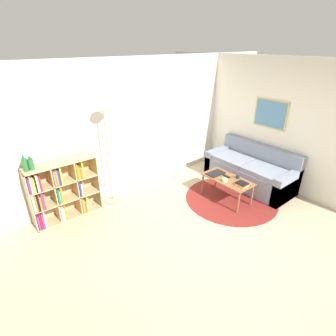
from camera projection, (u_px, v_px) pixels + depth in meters
name	position (u px, v px, depth m)	size (l,w,h in m)	color
ground_plane	(229.00, 249.00, 3.96)	(14.00, 14.00, 0.00)	tan
wall_back	(134.00, 127.00, 5.22)	(7.67, 0.11, 2.60)	silver
wall_right	(260.00, 120.00, 5.62)	(0.08, 5.56, 2.60)	silver
rug	(231.00, 199.00, 5.22)	(1.80, 1.80, 0.01)	maroon
bookshelf	(60.00, 191.00, 4.47)	(1.15, 0.34, 1.05)	tan
floor_lamp	(105.00, 132.00, 4.55)	(0.31, 0.31, 1.83)	gray
couch	(251.00, 171.00, 5.68)	(0.82, 1.87, 0.86)	gray
coffee_table	(227.00, 181.00, 5.06)	(0.49, 0.97, 0.45)	brown
laptop	(216.00, 173.00, 5.21)	(0.37, 0.23, 0.02)	black
bowl	(225.00, 180.00, 4.92)	(0.11, 0.11, 0.05)	#9ED193
book_stack_on_table	(242.00, 184.00, 4.77)	(0.18, 0.20, 0.06)	silver
cup	(238.00, 177.00, 5.02)	(0.07, 0.07, 0.07)	#28282D
remote	(226.00, 176.00, 5.10)	(0.05, 0.16, 0.02)	black
bottle_left	(25.00, 165.00, 3.94)	(0.08, 0.08, 0.26)	#236633
bottle_middle	(31.00, 164.00, 4.00)	(0.08, 0.08, 0.22)	#236633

